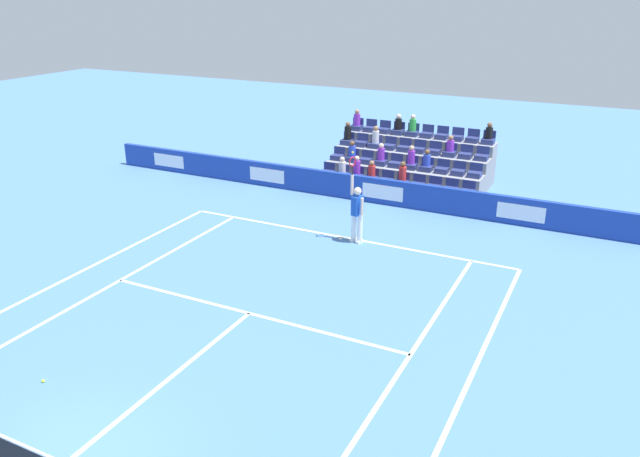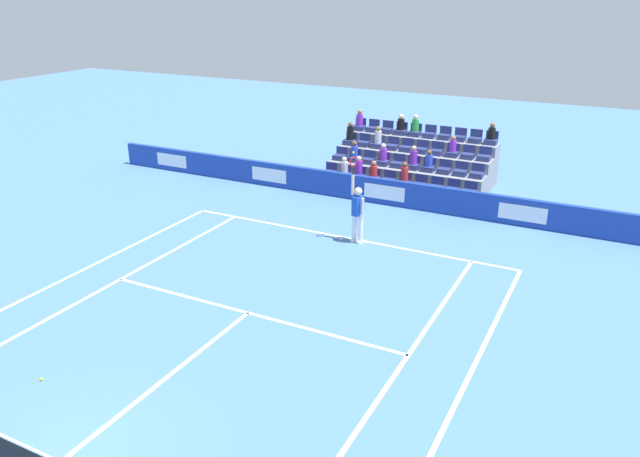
% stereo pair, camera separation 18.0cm
% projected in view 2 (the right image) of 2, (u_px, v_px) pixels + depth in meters
% --- Properties ---
extents(line_baseline, '(10.97, 0.10, 0.01)m').
position_uv_depth(line_baseline, '(343.00, 237.00, 19.70)').
color(line_baseline, white).
rests_on(line_baseline, ground).
extents(line_service, '(8.23, 0.10, 0.01)m').
position_uv_depth(line_service, '(248.00, 313.00, 15.15)').
color(line_service, white).
rests_on(line_service, ground).
extents(line_centre_service, '(0.10, 6.40, 0.01)m').
position_uv_depth(line_centre_service, '(160.00, 382.00, 12.50)').
color(line_centre_service, white).
rests_on(line_centre_service, ground).
extents(line_singles_sideline_left, '(0.10, 11.89, 0.01)m').
position_uv_depth(line_singles_sideline_left, '(108.00, 286.00, 16.51)').
color(line_singles_sideline_left, white).
rests_on(line_singles_sideline_left, ground).
extents(line_singles_sideline_right, '(0.10, 11.89, 0.01)m').
position_uv_depth(line_singles_sideline_right, '(401.00, 366.00, 13.03)').
color(line_singles_sideline_right, white).
rests_on(line_singles_sideline_right, ground).
extents(line_doubles_sideline_left, '(0.10, 11.89, 0.01)m').
position_uv_depth(line_doubles_sideline_left, '(71.00, 276.00, 17.09)').
color(line_doubles_sideline_left, white).
rests_on(line_doubles_sideline_left, ground).
extents(line_doubles_sideline_right, '(0.10, 11.89, 0.01)m').
position_uv_depth(line_doubles_sideline_right, '(465.00, 384.00, 12.46)').
color(line_doubles_sideline_right, white).
rests_on(line_doubles_sideline_right, ground).
extents(line_centre_mark, '(0.10, 0.20, 0.01)m').
position_uv_depth(line_centre_mark, '(342.00, 238.00, 19.62)').
color(line_centre_mark, white).
rests_on(line_centre_mark, ground).
extents(sponsor_barrier, '(24.32, 0.22, 0.94)m').
position_uv_depth(sponsor_barrier, '(385.00, 192.00, 22.53)').
color(sponsor_barrier, '#193899').
rests_on(sponsor_barrier, ground).
extents(tennis_player, '(0.51, 0.41, 2.85)m').
position_uv_depth(tennis_player, '(358.00, 212.00, 18.98)').
color(tennis_player, white).
rests_on(tennis_player, ground).
extents(stadium_stand, '(6.20, 3.80, 2.56)m').
position_uv_depth(stadium_stand, '(412.00, 166.00, 24.89)').
color(stadium_stand, gray).
rests_on(stadium_stand, ground).
extents(loose_tennis_ball, '(0.07, 0.07, 0.07)m').
position_uv_depth(loose_tennis_ball, '(41.00, 379.00, 12.55)').
color(loose_tennis_ball, '#D1E533').
rests_on(loose_tennis_ball, ground).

